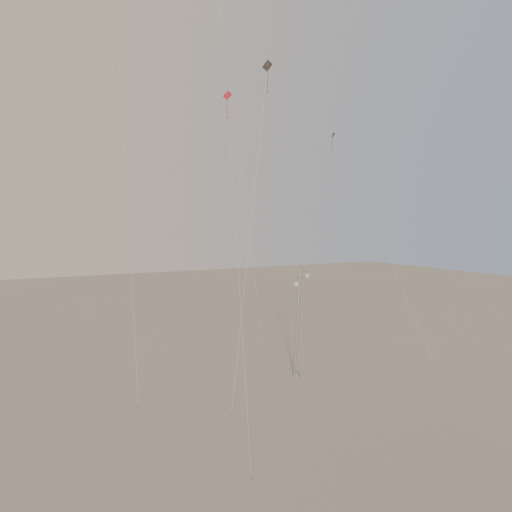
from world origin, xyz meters
name	(u,v)px	position (x,y,z in m)	size (l,w,h in m)	color
ground	(321,403)	(0.00, 0.00, 0.00)	(160.00, 160.00, 0.00)	gray
street_lamp	(298,319)	(1.27, 4.50, 4.33)	(1.61, 0.68, 8.12)	#96999E
kite_1	(261,130)	(-1.63, 5.00, 17.81)	(5.49, 5.44, 23.15)	black
kite_3	(232,178)	(-5.35, 1.57, 13.98)	(3.06, 9.10, 19.76)	maroon
kite_4	(353,180)	(10.98, 9.95, 15.63)	(2.06, 11.55, 20.71)	black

